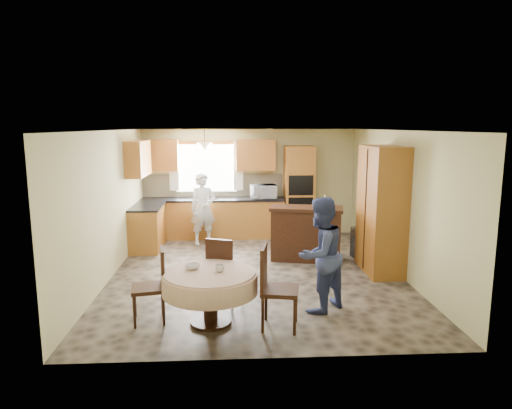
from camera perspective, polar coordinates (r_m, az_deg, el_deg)
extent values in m
cube|color=brown|center=(8.16, -0.01, -8.57)|extent=(5.00, 6.00, 0.01)
cube|color=white|center=(7.75, -0.01, 9.26)|extent=(5.00, 6.00, 0.01)
cube|color=tan|center=(10.83, -0.90, 2.79)|extent=(5.00, 0.02, 2.50)
cube|color=tan|center=(4.94, 1.94, -5.78)|extent=(5.00, 0.02, 2.50)
cube|color=tan|center=(8.12, -17.92, -0.07)|extent=(0.02, 6.00, 2.50)
cube|color=tan|center=(8.38, 17.32, 0.26)|extent=(0.02, 6.00, 2.50)
cube|color=white|center=(10.77, -6.24, 4.57)|extent=(1.40, 0.03, 1.10)
cube|color=white|center=(10.79, -10.25, 4.74)|extent=(0.22, 0.02, 1.15)
cube|color=white|center=(10.71, -2.23, 4.86)|extent=(0.22, 0.02, 1.15)
cube|color=#AA6E2D|center=(10.66, -5.39, -1.78)|extent=(3.30, 0.60, 0.88)
cube|color=black|center=(10.58, -5.43, 0.66)|extent=(3.30, 0.64, 0.04)
cube|color=#AA6E2D|center=(9.93, -13.40, -2.87)|extent=(0.60, 1.20, 0.88)
cube|color=black|center=(9.84, -13.51, -0.26)|extent=(0.64, 1.20, 0.04)
cube|color=#C3B489|center=(10.82, -5.40, 2.37)|extent=(3.30, 0.02, 0.55)
cube|color=#C37D30|center=(10.71, -11.96, 6.05)|extent=(0.85, 0.33, 0.72)
cube|color=#C37D30|center=(10.61, -0.06, 6.23)|extent=(0.90, 0.33, 0.72)
cube|color=#C37D30|center=(9.75, -14.53, 5.59)|extent=(0.33, 1.20, 0.72)
cube|color=#AA6E2D|center=(10.65, 5.37, 1.60)|extent=(0.66, 0.62, 2.12)
cube|color=black|center=(10.32, 5.64, 2.39)|extent=(0.56, 0.01, 0.45)
cube|color=black|center=(10.39, 5.60, -0.34)|extent=(0.56, 0.01, 0.45)
cone|color=beige|center=(10.26, -6.43, 7.22)|extent=(0.36, 0.36, 0.18)
cube|color=#391B0F|center=(8.87, 6.27, -3.84)|extent=(1.46, 0.86, 0.98)
cube|color=black|center=(9.29, 13.28, -4.63)|extent=(0.47, 0.36, 0.60)
cube|color=#AA6E2D|center=(8.31, 15.47, -0.65)|extent=(0.59, 1.17, 2.23)
cylinder|color=#391B0F|center=(6.14, -5.72, -11.79)|extent=(0.18, 0.18, 0.64)
cylinder|color=#391B0F|center=(6.26, -5.67, -14.36)|extent=(0.55, 0.55, 0.04)
cylinder|color=beige|center=(6.01, -5.78, -8.59)|extent=(1.18, 1.18, 0.05)
cylinder|color=beige|center=(6.06, -5.76, -9.73)|extent=(1.24, 1.24, 0.25)
cube|color=#391B0F|center=(6.28, -13.33, -10.14)|extent=(0.50, 0.50, 0.05)
cube|color=#391B0F|center=(6.20, -11.62, -7.66)|extent=(0.12, 0.41, 0.51)
cylinder|color=#391B0F|center=(6.24, -15.24, -12.75)|extent=(0.04, 0.04, 0.44)
cylinder|color=#391B0F|center=(6.17, -11.81, -12.85)|extent=(0.04, 0.04, 0.44)
cylinder|color=#391B0F|center=(6.57, -14.57, -11.53)|extent=(0.04, 0.04, 0.44)
cylinder|color=#391B0F|center=(6.51, -11.33, -11.61)|extent=(0.04, 0.04, 0.44)
cube|color=#391B0F|center=(6.81, -3.97, -8.31)|extent=(0.55, 0.55, 0.05)
cube|color=#391B0F|center=(6.56, -4.63, -6.52)|extent=(0.39, 0.19, 0.51)
cylinder|color=#391B0F|center=(6.73, -5.55, -10.75)|extent=(0.04, 0.04, 0.44)
cylinder|color=#391B0F|center=(6.72, -2.37, -10.73)|extent=(0.04, 0.04, 0.44)
cylinder|color=#391B0F|center=(7.07, -5.43, -9.70)|extent=(0.04, 0.04, 0.44)
cylinder|color=#391B0F|center=(7.06, -2.41, -9.68)|extent=(0.04, 0.04, 0.44)
cube|color=#391B0F|center=(5.93, 3.02, -10.69)|extent=(0.54, 0.54, 0.06)
cube|color=#391B0F|center=(5.85, 0.97, -7.86)|extent=(0.12, 0.44, 0.55)
cylinder|color=#391B0F|center=(5.83, 1.20, -13.83)|extent=(0.04, 0.04, 0.48)
cylinder|color=#391B0F|center=(5.87, 5.21, -13.69)|extent=(0.04, 0.04, 0.48)
cylinder|color=#391B0F|center=(6.20, 0.92, -12.35)|extent=(0.04, 0.04, 0.48)
cylinder|color=#391B0F|center=(6.24, 4.66, -12.23)|extent=(0.04, 0.04, 0.48)
cube|color=gold|center=(8.89, 15.90, 3.47)|extent=(0.05, 0.63, 0.52)
cube|color=#AEC3CB|center=(8.88, 15.72, 3.47)|extent=(0.01, 0.52, 0.41)
imported|color=silver|center=(10.52, 0.93, 1.62)|extent=(0.62, 0.48, 0.31)
imported|color=silver|center=(10.04, -6.61, -0.53)|extent=(0.66, 0.53, 1.56)
imported|color=navy|center=(6.43, 8.01, -6.23)|extent=(1.00, 0.97, 1.62)
imported|color=#B2B2B2|center=(8.71, 4.01, -0.59)|extent=(0.25, 0.25, 0.05)
imported|color=silver|center=(8.80, 8.56, 0.22)|extent=(0.12, 0.12, 0.29)
imported|color=#B2B2B2|center=(6.00, -4.55, -7.92)|extent=(0.13, 0.13, 0.10)
imported|color=#B2B2B2|center=(6.15, -7.93, -7.69)|extent=(0.24, 0.24, 0.06)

